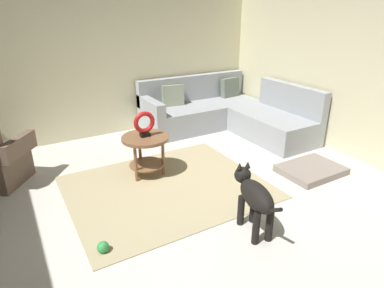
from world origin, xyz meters
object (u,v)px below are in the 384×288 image
(torus_sculpture, at_px, (144,124))
(dog_bed_mat, at_px, (311,170))
(side_table, at_px, (146,145))
(dog, at_px, (254,196))
(sectional_couch, at_px, (226,114))
(dog_toy_ball, at_px, (103,247))

(torus_sculpture, distance_m, dog_bed_mat, 2.27)
(side_table, relative_size, dog_bed_mat, 0.75)
(side_table, xyz_separation_m, dog, (0.44, -1.59, -0.04))
(sectional_couch, height_order, dog_toy_ball, sectional_couch)
(torus_sculpture, distance_m, dog_toy_ball, 1.65)
(sectional_couch, height_order, dog, sectional_couch)
(side_table, distance_m, torus_sculpture, 0.29)
(torus_sculpture, xyz_separation_m, dog_bed_mat, (1.90, -1.05, -0.67))
(torus_sculpture, height_order, dog, torus_sculpture)
(side_table, distance_m, dog_bed_mat, 2.21)
(dog, distance_m, dog_toy_ball, 1.47)
(side_table, bearing_deg, dog_toy_ball, -128.21)
(sectional_couch, bearing_deg, dog_toy_ball, -143.86)
(sectional_couch, relative_size, dog_toy_ball, 20.51)
(torus_sculpture, bearing_deg, dog_toy_ball, -128.21)
(side_table, height_order, dog_toy_ball, side_table)
(side_table, height_order, dog, dog)
(torus_sculpture, relative_size, dog_toy_ball, 2.97)
(sectional_couch, xyz_separation_m, side_table, (-1.91, -0.89, 0.13))
(dog_bed_mat, xyz_separation_m, dog_toy_ball, (-2.84, -0.13, 0.01))
(dog_bed_mat, distance_m, dog_toy_ball, 2.84)
(dog, bearing_deg, sectional_couch, 71.38)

